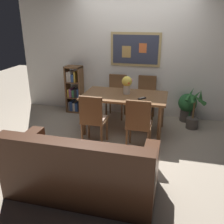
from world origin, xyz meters
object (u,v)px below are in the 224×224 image
at_px(dining_chair_near_left, 93,116).
at_px(dining_chair_near_right, 139,121).
at_px(potted_ivy, 187,106).
at_px(dining_chair_far_left, 117,92).
at_px(dining_table, 124,99).
at_px(dining_chair_far_right, 146,94).
at_px(flower_vase, 127,83).
at_px(tv_remote, 142,98).
at_px(potted_palm, 194,112).
at_px(bookshelf, 75,91).
at_px(leather_couch, 82,171).

height_order(dining_chair_near_left, dining_chair_near_right, same).
relative_size(dining_chair_near_right, potted_ivy, 1.54).
bearing_deg(dining_chair_far_left, dining_table, -66.34).
bearing_deg(dining_chair_far_right, flower_vase, -112.79).
distance_m(dining_table, tv_remote, 0.40).
height_order(dining_chair_near_right, potted_ivy, dining_chair_near_right).
distance_m(dining_chair_far_right, flower_vase, 0.84).
relative_size(dining_table, potted_palm, 1.84).
xyz_separation_m(potted_palm, tv_remote, (-0.94, -0.59, 0.39)).
height_order(potted_ivy, tv_remote, tv_remote).
bearing_deg(dining_chair_far_left, dining_chair_near_left, -92.69).
bearing_deg(tv_remote, dining_chair_near_right, -86.72).
distance_m(dining_chair_near_left, flower_vase, 0.97).
xyz_separation_m(bookshelf, potted_ivy, (2.49, 0.05, -0.15)).
height_order(potted_palm, flower_vase, flower_vase).
bearing_deg(leather_couch, dining_table, 85.99).
distance_m(potted_ivy, potted_palm, 0.39).
bearing_deg(tv_remote, dining_chair_near_left, -142.78).
xyz_separation_m(dining_chair_far_right, potted_ivy, (0.86, 0.03, -0.20)).
xyz_separation_m(dining_chair_near_right, flower_vase, (-0.35, 0.81, 0.39)).
height_order(dining_chair_near_left, bookshelf, bookshelf).
xyz_separation_m(dining_chair_far_left, potted_palm, (1.60, -0.29, -0.19)).
distance_m(leather_couch, flower_vase, 2.10).
relative_size(dining_chair_near_left, potted_ivy, 1.54).
bearing_deg(potted_palm, dining_chair_near_left, -145.54).
bearing_deg(dining_chair_far_right, dining_chair_near_right, -87.63).
xyz_separation_m(bookshelf, flower_vase, (1.34, -0.68, 0.44)).
bearing_deg(dining_chair_near_left, dining_chair_far_left, 87.31).
bearing_deg(dining_chair_near_right, leather_couch, -113.49).
bearing_deg(dining_chair_near_right, flower_vase, 113.47).
relative_size(dining_chair_near_left, tv_remote, 6.24).
bearing_deg(dining_table, bookshelf, 150.12).
bearing_deg(dining_chair_near_right, tv_remote, 93.28).
bearing_deg(dining_chair_near_left, flower_vase, 62.71).
height_order(dining_chair_near_left, leather_couch, dining_chair_near_left).
height_order(leather_couch, flower_vase, flower_vase).
bearing_deg(tv_remote, dining_table, 154.48).
bearing_deg(dining_chair_near_left, dining_chair_near_right, -1.28).
height_order(bookshelf, flower_vase, same).
distance_m(dining_chair_far_right, tv_remote, 0.95).
bearing_deg(potted_palm, dining_chair_near_right, -127.94).
bearing_deg(potted_palm, dining_chair_far_left, 169.63).
bearing_deg(dining_chair_far_right, dining_chair_far_left, -175.70).
distance_m(bookshelf, potted_ivy, 2.50).
xyz_separation_m(dining_table, bookshelf, (-1.31, 0.75, -0.15)).
bearing_deg(tv_remote, potted_palm, 32.18).
height_order(dining_chair_far_left, flower_vase, flower_vase).
xyz_separation_m(dining_chair_far_right, leather_couch, (-0.45, -2.69, -0.22)).
relative_size(dining_table, flower_vase, 4.64).
relative_size(dining_table, dining_chair_near_right, 1.69).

